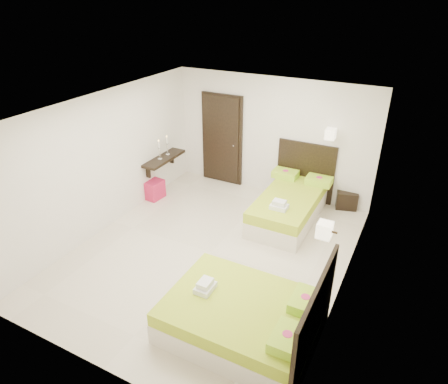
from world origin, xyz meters
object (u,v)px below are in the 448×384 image
at_px(bed_double, 247,318).
at_px(ottoman, 153,189).
at_px(bed_single, 290,204).
at_px(nightstand, 347,199).

height_order(bed_double, ottoman, bed_double).
height_order(bed_single, ottoman, bed_single).
relative_size(nightstand, ottoman, 1.04).
relative_size(bed_double, nightstand, 4.64).
bearing_deg(bed_double, nightstand, 84.18).
bearing_deg(bed_double, ottoman, 142.99).
distance_m(bed_single, ottoman, 3.06).
height_order(bed_single, nightstand, bed_single).
height_order(nightstand, ottoman, ottoman).
height_order(bed_double, nightstand, bed_double).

